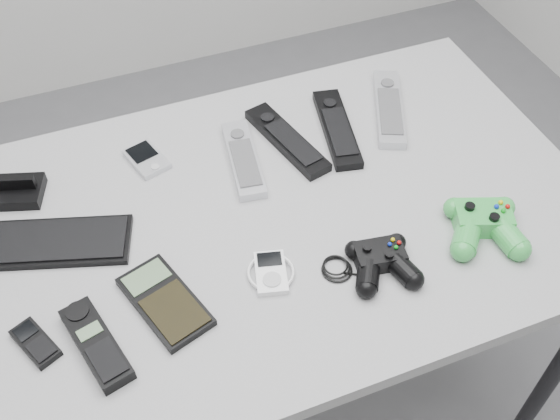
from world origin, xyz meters
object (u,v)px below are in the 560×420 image
object	(u,v)px
pda_keyboard	(58,242)
pda	(147,159)
remote_black_a	(287,139)
controller_black	(382,260)
calculator	(165,301)
mobile_phone	(35,343)
remote_black_b	(337,128)
mp3_player	(271,272)
remote_silver_a	(243,158)
cordless_handset	(96,343)
desk	(281,234)
remote_silver_b	(389,108)
controller_green	(484,223)

from	to	relation	value
pda_keyboard	pda	world-z (taller)	same
remote_black_a	controller_black	distance (m)	0.36
calculator	mobile_phone	bearing A→B (deg)	162.59
remote_black_b	mp3_player	distance (m)	0.40
mobile_phone	calculator	bearing A→B (deg)	-24.44
remote_silver_a	remote_black_a	bearing A→B (deg)	19.94
calculator	mp3_player	distance (m)	0.19
cordless_handset	calculator	bearing A→B (deg)	4.19
pda	mobile_phone	world-z (taller)	same
pda	mp3_player	xyz separation A→B (m)	(0.14, -0.36, 0.00)
pda	remote_black_b	world-z (taller)	remote_black_b
remote_black_a	cordless_handset	xyz separation A→B (m)	(-0.46, -0.34, 0.00)
pda_keyboard	remote_black_b	bearing A→B (deg)	26.64
pda_keyboard	remote_silver_a	distance (m)	0.39
calculator	remote_black_a	bearing A→B (deg)	23.49
desk	remote_black_b	bearing A→B (deg)	40.87
desk	remote_silver_b	xyz separation A→B (m)	(0.33, 0.19, 0.08)
pda_keyboard	cordless_handset	size ratio (longest dim) A/B	1.53
pda_keyboard	pda	distance (m)	0.26
remote_black_b	remote_silver_b	xyz separation A→B (m)	(0.13, 0.02, 0.00)
pda_keyboard	remote_black_a	bearing A→B (deg)	29.20
remote_silver_b	controller_black	size ratio (longest dim) A/B	1.18
remote_silver_b	controller_green	bearing A→B (deg)	-65.93
desk	controller_black	distance (m)	0.24
desk	remote_black_a	size ratio (longest dim) A/B	5.04
desk	remote_black_b	world-z (taller)	remote_black_b
remote_silver_b	mobile_phone	xyz separation A→B (m)	(-0.80, -0.31, -0.00)
desk	pda	xyz separation A→B (m)	(-0.21, 0.23, 0.08)
desk	controller_green	size ratio (longest dim) A/B	7.80
pda	mobile_phone	size ratio (longest dim) A/B	1.03
desk	calculator	bearing A→B (deg)	-154.21
remote_black_b	mobile_phone	world-z (taller)	remote_black_b
remote_black_b	mobile_phone	xyz separation A→B (m)	(-0.67, -0.29, -0.00)
controller_black	controller_green	xyz separation A→B (m)	(0.21, 0.01, 0.00)
mobile_phone	controller_green	distance (m)	0.81
remote_silver_b	calculator	size ratio (longest dim) A/B	1.38
pda_keyboard	remote_black_a	world-z (taller)	remote_black_a
remote_black_b	controller_green	world-z (taller)	controller_green
pda	calculator	bearing A→B (deg)	-115.07
mobile_phone	cordless_handset	distance (m)	0.10
remote_black_b	controller_green	bearing A→B (deg)	-57.13
pda	controller_black	world-z (taller)	controller_black
pda_keyboard	controller_green	distance (m)	0.78
mobile_phone	calculator	size ratio (longest dim) A/B	0.52
calculator	controller_green	size ratio (longest dim) A/B	1.15
mp3_player	desk	bearing A→B (deg)	76.69
pda	mp3_player	bearing A→B (deg)	-85.80
remote_black_b	cordless_handset	distance (m)	0.67
remote_silver_a	remote_silver_b	bearing A→B (deg)	14.10
cordless_handset	controller_black	size ratio (longest dim) A/B	0.82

